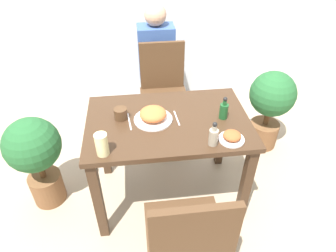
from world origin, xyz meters
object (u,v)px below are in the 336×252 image
Objects in this scene: juice_glass at (102,144)px; condiment_bottle at (214,136)px; food_plate at (153,115)px; side_plate at (232,137)px; potted_plant_right at (270,103)px; potted_plant_left at (36,154)px; sauce_bottle at (224,110)px; person_figure at (157,65)px; chair_far at (164,89)px; drink_cup at (121,114)px; chair_near at (188,239)px.

condiment_bottle is (0.64, 0.01, -0.01)m from juice_glass.
food_plate is 1.62× the size of side_plate.
food_plate is 0.52m from side_plate.
potted_plant_left is at bearing -167.04° from potted_plant_right.
sauce_bottle is at bearing -139.30° from potted_plant_right.
potted_plant_left is 0.64× the size of person_figure.
chair_far is 0.83m from drink_cup.
side_plate is 0.13m from condiment_bottle.
condiment_bottle is at bearing -117.42° from sauce_bottle.
juice_glass is (-0.42, 0.46, 0.28)m from chair_near.
condiment_bottle reaches higher than potted_plant_right.
chair_near is 3.62× the size of food_plate.
juice_glass reaches higher than drink_cup.
chair_near reaches higher than potted_plant_right.
juice_glass is (-0.10, -0.33, 0.03)m from drink_cup.
sauce_bottle is at bearing -3.70° from food_plate.
side_plate is at bearing -13.72° from potted_plant_left.
juice_glass is at bearing -150.57° from potted_plant_right.
potted_plant_right is (1.06, 0.49, -0.31)m from food_plate.
food_plate reaches higher than potted_plant_left.
potted_plant_right is (0.95, 1.24, -0.06)m from chair_near.
food_plate reaches higher than drink_cup.
chair_far is 0.88m from sauce_bottle.
condiment_bottle is (-0.13, -0.25, 0.00)m from sauce_bottle.
person_figure is at bearing -90.37° from chair_near.
food_plate is 1.82× the size of juice_glass.
sauce_bottle is (0.35, 0.72, 0.27)m from chair_near.
food_plate is 1.57× the size of condiment_bottle.
potted_plant_left is (-1.28, 0.31, -0.29)m from side_plate.
potted_plant_left is (-0.62, 0.01, -0.30)m from drink_cup.
chair_near reaches higher than sauce_bottle.
potted_plant_right is (1.27, 0.44, -0.31)m from drink_cup.
condiment_bottle reaches higher than potted_plant_left.
chair_near is at bearing -115.45° from condiment_bottle.
chair_far is at bearing 66.06° from juice_glass.
sauce_bottle is 0.21× the size of potted_plant_right.
juice_glass is 1.48m from person_figure.
drink_cup is 0.11× the size of potted_plant_right.
person_figure is at bearing 146.61° from potted_plant_right.
chair_near is 1.00× the size of chair_far.
person_figure is at bearing 98.62° from condiment_bottle.
potted_plant_right is (0.60, 0.52, -0.33)m from sauce_bottle.
chair_far is 1.17m from juice_glass.
sauce_bottle reaches higher than potted_plant_left.
potted_plant_right is at bearing 46.43° from condiment_bottle.
chair_far is 3.62× the size of food_plate.
chair_far is 5.70× the size of condiment_bottle.
juice_glass reaches higher than potted_plant_right.
sauce_bottle is 1.00× the size of condiment_bottle.
chair_far reaches higher than condiment_bottle.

